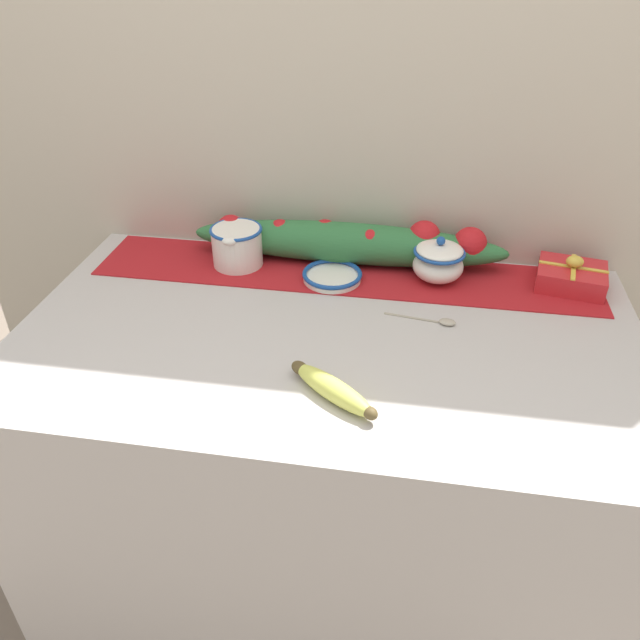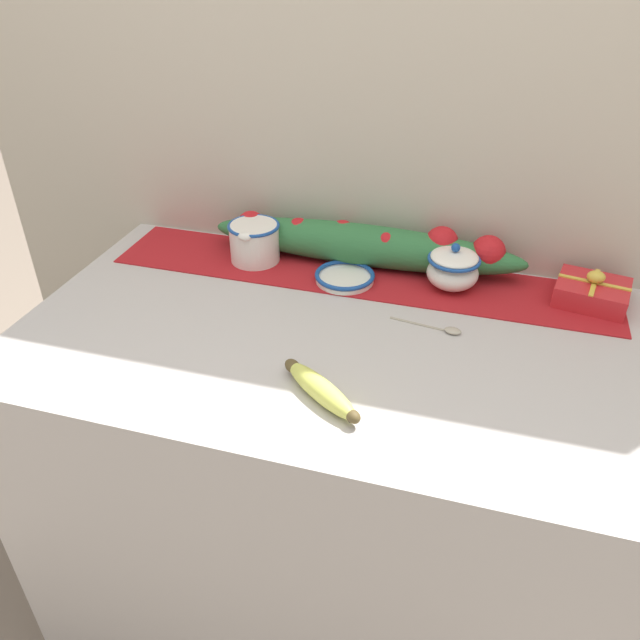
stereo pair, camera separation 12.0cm
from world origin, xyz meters
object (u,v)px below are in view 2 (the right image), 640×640
object	(u,v)px
banana	(321,390)
gift_box	(592,292)
spoon	(447,330)
small_dish	(345,277)
cream_pitcher	(255,241)
sugar_bowl	(453,268)

from	to	relation	value
banana	gift_box	world-z (taller)	gift_box
spoon	banana	bearing A→B (deg)	-116.65
small_dish	gift_box	xyz separation A→B (m)	(0.53, 0.06, 0.01)
small_dish	banana	world-z (taller)	banana
small_dish	gift_box	world-z (taller)	gift_box
banana	spoon	distance (m)	0.33
cream_pitcher	sugar_bowl	bearing A→B (deg)	-0.08
cream_pitcher	spoon	distance (m)	0.52
sugar_bowl	banana	xyz separation A→B (m)	(-0.18, -0.45, -0.03)
banana	gift_box	xyz separation A→B (m)	(0.47, 0.47, 0.01)
sugar_bowl	banana	size ratio (longest dim) A/B	0.66
sugar_bowl	small_dish	bearing A→B (deg)	-170.54
small_dish	spoon	world-z (taller)	small_dish
banana	spoon	world-z (taller)	banana
sugar_bowl	gift_box	bearing A→B (deg)	3.89
small_dish	spoon	bearing A→B (deg)	-28.96
banana	spoon	bearing A→B (deg)	55.19
small_dish	banana	distance (m)	0.41
small_dish	banana	xyz separation A→B (m)	(0.06, -0.41, 0.01)
banana	small_dish	bearing A→B (deg)	98.54
sugar_bowl	spoon	bearing A→B (deg)	-85.85
cream_pitcher	small_dish	xyz separation A→B (m)	(0.23, -0.04, -0.04)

